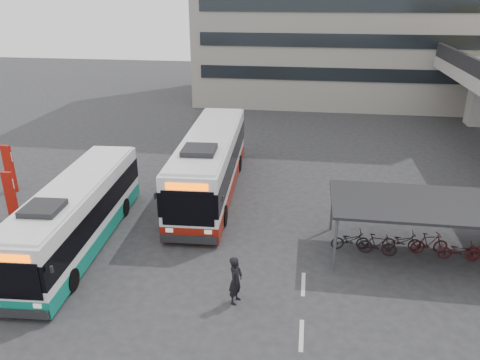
# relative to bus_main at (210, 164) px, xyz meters

# --- Properties ---
(ground) EXTENTS (120.00, 120.00, 0.00)m
(ground) POSITION_rel_bus_main_xyz_m (3.00, -8.42, -1.73)
(ground) COLOR #28282B
(ground) RESTS_ON ground
(bike_shelter) EXTENTS (10.00, 4.00, 2.54)m
(bike_shelter) POSITION_rel_bus_main_xyz_m (11.47, -5.42, -0.43)
(bike_shelter) COLOR #595B60
(bike_shelter) RESTS_ON ground
(road_markings) EXTENTS (0.15, 7.60, 0.01)m
(road_markings) POSITION_rel_bus_main_xyz_m (5.50, -11.42, -1.73)
(road_markings) COLOR beige
(road_markings) RESTS_ON ground
(bus_main) EXTENTS (3.35, 12.74, 3.73)m
(bus_main) POSITION_rel_bus_main_xyz_m (0.00, 0.00, 0.00)
(bus_main) COLOR white
(bus_main) RESTS_ON ground
(bus_teal) EXTENTS (3.05, 11.07, 3.24)m
(bus_teal) POSITION_rel_bus_main_xyz_m (-4.70, -6.70, -0.23)
(bus_teal) COLOR white
(bus_teal) RESTS_ON ground
(pedestrian) EXTENTS (0.63, 0.79, 1.90)m
(pedestrian) POSITION_rel_bus_main_xyz_m (3.01, -9.91, -0.78)
(pedestrian) COLOR black
(pedestrian) RESTS_ON ground
(sign_totem_mid) EXTENTS (0.56, 0.20, 2.58)m
(sign_totem_mid) POSITION_rel_bus_main_xyz_m (-9.19, -4.84, -0.40)
(sign_totem_mid) COLOR #A4140A
(sign_totem_mid) RESTS_ON ground
(sign_totem_north) EXTENTS (0.61, 0.22, 2.80)m
(sign_totem_north) POSITION_rel_bus_main_xyz_m (-11.35, -1.57, -0.29)
(sign_totem_north) COLOR #A4140A
(sign_totem_north) RESTS_ON ground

